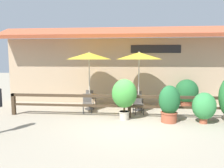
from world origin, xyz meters
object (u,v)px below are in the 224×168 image
(dining_table_near, at_px, (89,98))
(chair_near_streetside, at_px, (87,102))
(patio_umbrella_near, at_px, (89,56))
(patio_umbrella_middle, at_px, (139,56))
(potted_plant_small_flowering, at_px, (204,106))
(potted_plant_broad_leaf, at_px, (124,95))
(chair_near_wallside, at_px, (91,97))
(chair_middle_streetside, at_px, (138,103))
(potted_plant_entrance_palm, at_px, (169,103))
(potted_plant_tall_tropical, at_px, (187,92))
(dining_table_middle, at_px, (139,99))
(chair_middle_wallside, at_px, (138,98))

(dining_table_near, bearing_deg, chair_near_streetside, -87.07)
(patio_umbrella_near, height_order, patio_umbrella_middle, same)
(potted_plant_small_flowering, height_order, potted_plant_broad_leaf, potted_plant_broad_leaf)
(chair_near_streetside, xyz_separation_m, chair_near_wallside, (-0.12, 1.38, 0.00))
(chair_middle_streetside, bearing_deg, potted_plant_broad_leaf, -133.36)
(dining_table_near, distance_m, chair_middle_streetside, 2.48)
(chair_near_streetside, xyz_separation_m, patio_umbrella_middle, (2.37, 0.65, 2.12))
(potted_plant_entrance_palm, relative_size, potted_plant_tall_tropical, 1.02)
(dining_table_middle, relative_size, chair_middle_wallside, 1.03)
(dining_table_middle, distance_m, potted_plant_small_flowering, 3.13)
(dining_table_near, xyz_separation_m, potted_plant_broad_leaf, (1.78, -1.76, 0.47))
(dining_table_near, xyz_separation_m, chair_near_streetside, (0.04, -0.69, -0.08))
(patio_umbrella_near, xyz_separation_m, potted_plant_small_flowering, (4.84, -2.00, -1.95))
(patio_umbrella_middle, height_order, potted_plant_broad_leaf, patio_umbrella_middle)
(potted_plant_entrance_palm, bearing_deg, potted_plant_tall_tropical, 65.57)
(chair_near_streetside, bearing_deg, patio_umbrella_middle, 2.75)
(potted_plant_small_flowering, bearing_deg, chair_near_streetside, 164.73)
(potted_plant_broad_leaf, bearing_deg, patio_umbrella_middle, 70.12)
(dining_table_middle, height_order, chair_middle_wallside, chair_middle_wallside)
(dining_table_near, relative_size, potted_plant_small_flowering, 0.74)
(patio_umbrella_near, bearing_deg, patio_umbrella_middle, -0.97)
(dining_table_middle, height_order, potted_plant_small_flowering, potted_plant_small_flowering)
(dining_table_near, relative_size, chair_near_streetside, 1.03)
(patio_umbrella_middle, xyz_separation_m, dining_table_middle, (0.00, 0.00, -2.05))
(dining_table_near, distance_m, potted_plant_tall_tropical, 5.05)
(chair_middle_streetside, bearing_deg, patio_umbrella_middle, 73.42)
(dining_table_middle, xyz_separation_m, potted_plant_tall_tropical, (2.52, 1.13, 0.20))
(chair_near_wallside, relative_size, potted_plant_tall_tropical, 0.61)
(chair_near_wallside, relative_size, dining_table_middle, 0.97)
(potted_plant_small_flowering, relative_size, potted_plant_tall_tropical, 0.84)
(patio_umbrella_middle, distance_m, potted_plant_entrance_palm, 2.90)
(chair_near_wallside, bearing_deg, dining_table_middle, 175.33)
(patio_umbrella_middle, distance_m, potted_plant_tall_tropical, 3.32)
(potted_plant_tall_tropical, bearing_deg, potted_plant_broad_leaf, -137.79)
(potted_plant_small_flowering, bearing_deg, patio_umbrella_middle, 141.16)
(dining_table_near, bearing_deg, potted_plant_small_flowering, -22.46)
(patio_umbrella_middle, relative_size, potted_plant_tall_tropical, 1.98)
(patio_umbrella_near, relative_size, potted_plant_broad_leaf, 1.69)
(potted_plant_entrance_palm, bearing_deg, potted_plant_small_flowering, -1.74)
(chair_near_wallside, xyz_separation_m, potted_plant_broad_leaf, (1.86, -2.45, 0.55))
(patio_umbrella_near, bearing_deg, dining_table_near, 0.00)
(chair_middle_streetside, bearing_deg, potted_plant_entrance_palm, -59.43)
(patio_umbrella_near, bearing_deg, chair_near_wallside, 96.78)
(chair_near_wallside, bearing_deg, potted_plant_small_flowering, 163.02)
(dining_table_near, xyz_separation_m, chair_middle_streetside, (2.37, -0.75, -0.08))
(chair_near_wallside, xyz_separation_m, potted_plant_entrance_palm, (3.62, -2.65, 0.27))
(dining_table_near, height_order, dining_table_middle, same)
(patio_umbrella_near, bearing_deg, potted_plant_entrance_palm, -28.99)
(chair_near_streetside, bearing_deg, potted_plant_small_flowering, -27.84)
(dining_table_near, relative_size, chair_middle_streetside, 1.03)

